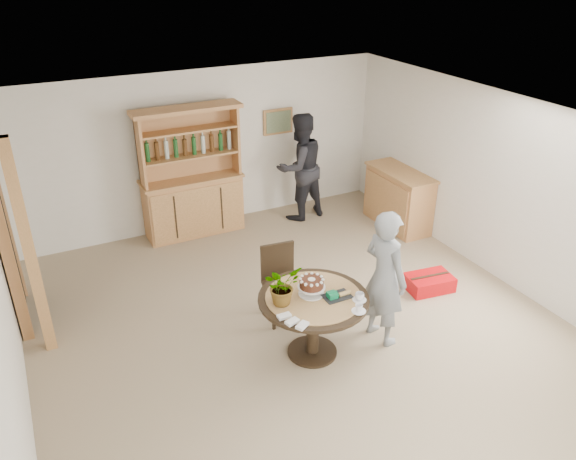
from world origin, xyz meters
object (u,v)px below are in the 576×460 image
at_px(dining_table, 313,308).
at_px(dining_chair, 280,277).
at_px(hutch, 192,192).
at_px(red_suitcase, 429,283).
at_px(adult_person, 300,167).
at_px(teen_boy, 385,278).
at_px(sideboard, 398,198).

xyz_separation_m(dining_table, dining_chair, (0.01, 0.83, -0.07)).
height_order(hutch, red_suitcase, hutch).
distance_m(dining_chair, adult_person, 2.87).
relative_size(teen_boy, red_suitcase, 2.51).
bearing_deg(red_suitcase, dining_table, -159.59).
bearing_deg(sideboard, adult_person, 141.93).
xyz_separation_m(teen_boy, adult_person, (0.69, 3.34, 0.08)).
height_order(hutch, adult_person, hutch).
relative_size(hutch, dining_table, 1.70).
relative_size(dining_table, teen_boy, 0.74).
height_order(teen_boy, red_suitcase, teen_boy).
xyz_separation_m(dining_chair, teen_boy, (0.84, -0.93, 0.28)).
distance_m(dining_table, red_suitcase, 2.14).
height_order(sideboard, dining_chair, dining_chair).
relative_size(hutch, red_suitcase, 3.14).
bearing_deg(red_suitcase, hutch, 134.53).
xyz_separation_m(hutch, adult_person, (1.76, -0.24, 0.20)).
xyz_separation_m(teen_boy, red_suitcase, (1.18, 0.55, -0.71)).
xyz_separation_m(hutch, teen_boy, (1.07, -3.58, 0.13)).
relative_size(dining_table, red_suitcase, 1.85).
bearing_deg(adult_person, hutch, -16.92).
bearing_deg(adult_person, dining_table, 55.43).
distance_m(sideboard, teen_boy, 3.07).
distance_m(hutch, red_suitcase, 3.82).
height_order(sideboard, dining_table, sideboard).
relative_size(teen_boy, adult_person, 0.91).
relative_size(sideboard, teen_boy, 0.77).
relative_size(sideboard, dining_table, 1.05).
relative_size(sideboard, adult_person, 0.71).
distance_m(hutch, teen_boy, 3.74).
xyz_separation_m(sideboard, dining_chair, (-2.81, -1.41, 0.06)).
relative_size(dining_table, adult_person, 0.67).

